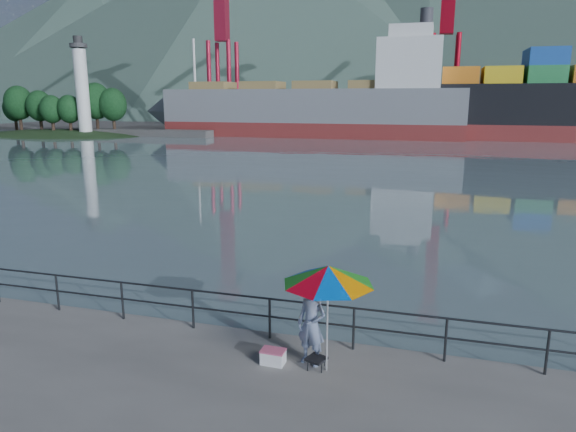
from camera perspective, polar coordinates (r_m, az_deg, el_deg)
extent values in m
cube|color=slate|center=(139.22, 14.42, 10.22)|extent=(500.00, 280.00, 0.00)
cube|color=#514F4C|center=(102.33, 19.35, 9.07)|extent=(200.00, 40.00, 0.40)
cylinder|color=#2D3033|center=(12.53, -6.47, -8.65)|extent=(22.00, 0.05, 0.05)
cylinder|color=#2D3033|center=(12.70, -6.41, -10.54)|extent=(22.00, 0.05, 0.05)
cube|color=#2D3033|center=(12.72, -6.41, -10.75)|extent=(22.00, 0.06, 1.00)
cone|color=#385147|center=(246.96, -20.81, 17.20)|extent=(228.80, 228.80, 55.00)
cone|color=#385147|center=(224.21, -3.77, 21.07)|extent=(312.00, 312.00, 75.00)
cone|color=#385147|center=(215.96, 15.69, 20.02)|extent=(282.88, 282.88, 68.00)
ellipsoid|color=#263F1E|center=(92.86, -24.13, 8.35)|extent=(48.00, 26.40, 8.40)
cylinder|color=white|center=(88.16, -21.88, 12.61)|extent=(2.00, 2.00, 13.00)
cylinder|color=#2D2D2D|center=(88.56, -22.31, 17.45)|extent=(1.80, 1.80, 2.00)
cube|color=red|center=(101.23, 19.49, 10.50)|extent=(6.00, 2.40, 5.20)
cube|color=#267F3F|center=(101.79, 23.20, 10.21)|extent=(6.00, 2.40, 5.20)
cube|color=orange|center=(102.80, 26.76, 9.17)|extent=(6.00, 2.40, 2.60)
cube|color=gray|center=(104.22, 19.40, 10.56)|extent=(6.00, 2.40, 5.20)
cube|color=orange|center=(104.76, 23.00, 10.28)|extent=(6.00, 2.40, 5.20)
cube|color=#194CA5|center=(105.67, 26.62, 10.66)|extent=(6.00, 2.40, 7.80)
imported|color=#2B4C86|center=(11.16, 2.63, -11.96)|extent=(0.75, 0.60, 1.80)
cylinder|color=white|center=(10.83, 4.39, -11.83)|extent=(0.04, 0.04, 2.12)
cone|color=red|center=(10.43, 4.49, -6.54)|extent=(2.06, 2.06, 0.39)
cube|color=black|center=(11.26, 3.16, -15.56)|extent=(0.49, 0.49, 0.05)
cube|color=#2D3033|center=(11.32, 3.15, -16.12)|extent=(0.32, 0.32, 0.20)
cube|color=silver|center=(11.47, -1.66, -15.43)|extent=(0.51, 0.34, 0.29)
cylinder|color=black|center=(12.61, 2.67, -13.41)|extent=(0.31, 1.68, 1.20)
cube|color=maroon|center=(81.55, 2.43, 9.50)|extent=(46.25, 8.00, 2.50)
cube|color=gray|center=(81.41, 2.46, 12.14)|extent=(46.25, 8.00, 5.00)
cube|color=silver|center=(79.38, 13.37, 16.13)|extent=(9.00, 6.72, 7.00)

